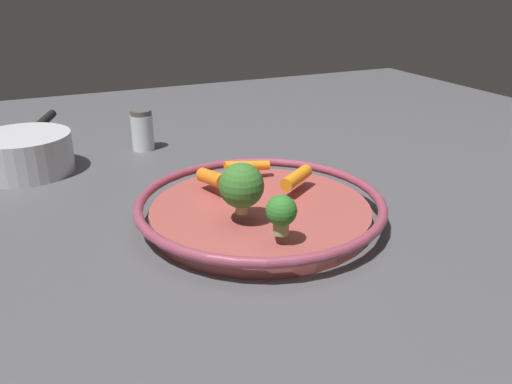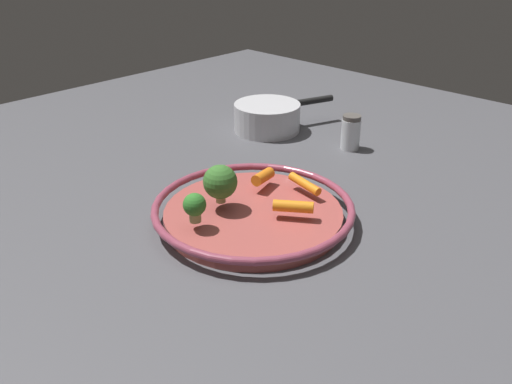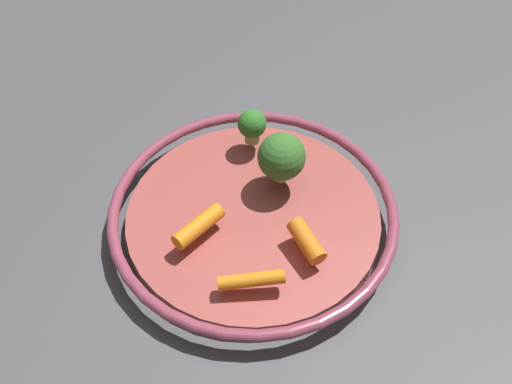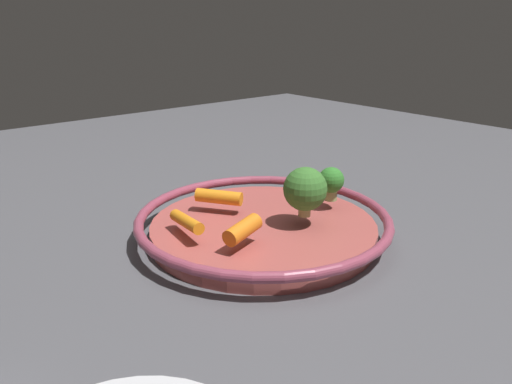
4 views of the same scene
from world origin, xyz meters
name	(u,v)px [view 1 (image 1 of 4)]	position (x,y,z in m)	size (l,w,h in m)	color
ground_plane	(260,221)	(0.00, 0.00, 0.00)	(1.90, 1.90, 0.00)	#4C4C51
serving_bowl	(260,209)	(0.00, 0.00, 0.02)	(0.34, 0.34, 0.04)	#A84C47
baby_carrot_back	(247,166)	(0.10, -0.03, 0.04)	(0.02, 0.02, 0.07)	orange
baby_carrot_left	(212,178)	(0.07, 0.04, 0.05)	(0.02, 0.02, 0.05)	orange
baby_carrot_near_rim	(296,178)	(0.02, -0.07, 0.04)	(0.02, 0.02, 0.06)	orange
broccoli_floret_large	(281,212)	(-0.11, 0.02, 0.06)	(0.04, 0.04, 0.05)	#95AB66
broccoli_floret_edge	(241,186)	(-0.03, 0.04, 0.07)	(0.06, 0.06, 0.07)	#9BA566
salt_shaker	(142,130)	(0.38, 0.07, 0.04)	(0.04, 0.04, 0.08)	silver
saucepan	(25,153)	(0.34, 0.28, 0.03)	(0.25, 0.16, 0.07)	silver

